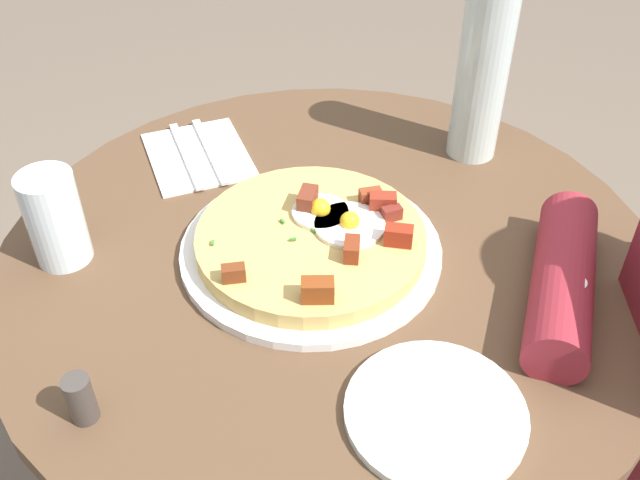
% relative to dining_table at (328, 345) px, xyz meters
% --- Properties ---
extents(dining_table, '(0.84, 0.84, 0.75)m').
position_rel_dining_table_xyz_m(dining_table, '(0.00, 0.00, 0.00)').
color(dining_table, brown).
rests_on(dining_table, ground_plane).
extents(pizza_plate, '(0.33, 0.33, 0.01)m').
position_rel_dining_table_xyz_m(pizza_plate, '(-0.02, -0.01, 0.18)').
color(pizza_plate, white).
rests_on(pizza_plate, dining_table).
extents(breakfast_pizza, '(0.29, 0.29, 0.05)m').
position_rel_dining_table_xyz_m(breakfast_pizza, '(-0.02, -0.01, 0.20)').
color(breakfast_pizza, tan).
rests_on(breakfast_pizza, pizza_plate).
extents(bread_plate, '(0.18, 0.18, 0.01)m').
position_rel_dining_table_xyz_m(bread_plate, '(0.12, -0.25, 0.18)').
color(bread_plate, silver).
rests_on(bread_plate, dining_table).
extents(napkin, '(0.20, 0.21, 0.00)m').
position_rel_dining_table_xyz_m(napkin, '(-0.20, 0.20, 0.18)').
color(napkin, white).
rests_on(napkin, dining_table).
extents(fork, '(0.08, 0.17, 0.00)m').
position_rel_dining_table_xyz_m(fork, '(-0.19, 0.21, 0.19)').
color(fork, silver).
rests_on(fork, napkin).
extents(knife, '(0.08, 0.17, 0.00)m').
position_rel_dining_table_xyz_m(knife, '(-0.22, 0.20, 0.19)').
color(knife, silver).
rests_on(knife, napkin).
extents(water_glass, '(0.07, 0.07, 0.12)m').
position_rel_dining_table_xyz_m(water_glass, '(-0.33, -0.03, 0.24)').
color(water_glass, silver).
rests_on(water_glass, dining_table).
extents(water_bottle, '(0.07, 0.07, 0.27)m').
position_rel_dining_table_xyz_m(water_bottle, '(0.20, 0.24, 0.31)').
color(water_bottle, silver).
rests_on(water_bottle, dining_table).
extents(salt_shaker, '(0.03, 0.03, 0.06)m').
position_rel_dining_table_xyz_m(salt_shaker, '(0.27, -0.10, 0.21)').
color(salt_shaker, white).
rests_on(salt_shaker, dining_table).
extents(pepper_shaker, '(0.03, 0.03, 0.06)m').
position_rel_dining_table_xyz_m(pepper_shaker, '(-0.23, -0.26, 0.21)').
color(pepper_shaker, '#3F3833').
rests_on(pepper_shaker, dining_table).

